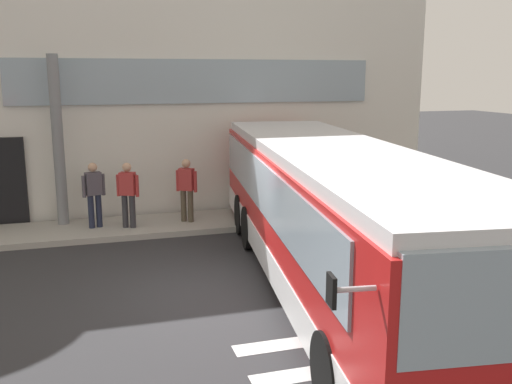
{
  "coord_description": "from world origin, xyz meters",
  "views": [
    {
      "loc": [
        -2.1,
        -9.86,
        3.99
      ],
      "look_at": [
        1.35,
        1.64,
        1.5
      ],
      "focal_mm": 39.87,
      "sensor_mm": 36.0,
      "label": 1
    }
  ],
  "objects_px": {
    "entry_support_column": "(58,141)",
    "safety_bollard_yellow": "(275,215)",
    "passenger_near_column": "(94,192)",
    "bus_main_foreground": "(333,219)",
    "passenger_at_curb_edge": "(187,187)",
    "passenger_by_doorway": "(128,190)"
  },
  "relations": [
    {
      "from": "entry_support_column",
      "to": "safety_bollard_yellow",
      "type": "distance_m",
      "value": 5.84
    },
    {
      "from": "safety_bollard_yellow",
      "to": "passenger_by_doorway",
      "type": "bearing_deg",
      "value": 165.05
    },
    {
      "from": "passenger_near_column",
      "to": "passenger_at_curb_edge",
      "type": "bearing_deg",
      "value": -1.89
    },
    {
      "from": "entry_support_column",
      "to": "passenger_by_doorway",
      "type": "height_order",
      "value": "entry_support_column"
    },
    {
      "from": "safety_bollard_yellow",
      "to": "bus_main_foreground",
      "type": "bearing_deg",
      "value": -92.78
    },
    {
      "from": "passenger_near_column",
      "to": "passenger_at_curb_edge",
      "type": "xyz_separation_m",
      "value": [
        2.35,
        -0.08,
        0.0
      ]
    },
    {
      "from": "passenger_at_curb_edge",
      "to": "safety_bollard_yellow",
      "type": "height_order",
      "value": "passenger_at_curb_edge"
    },
    {
      "from": "entry_support_column",
      "to": "passenger_by_doorway",
      "type": "distance_m",
      "value": 2.2
    },
    {
      "from": "bus_main_foreground",
      "to": "passenger_at_curb_edge",
      "type": "height_order",
      "value": "bus_main_foreground"
    },
    {
      "from": "entry_support_column",
      "to": "passenger_by_doorway",
      "type": "relative_size",
      "value": 2.59
    },
    {
      "from": "passenger_by_doorway",
      "to": "passenger_at_curb_edge",
      "type": "bearing_deg",
      "value": 5.39
    },
    {
      "from": "passenger_by_doorway",
      "to": "passenger_near_column",
      "type": "bearing_deg",
      "value": 165.22
    },
    {
      "from": "bus_main_foreground",
      "to": "passenger_at_curb_edge",
      "type": "relative_size",
      "value": 7.35
    },
    {
      "from": "passenger_near_column",
      "to": "bus_main_foreground",
      "type": "bearing_deg",
      "value": -50.61
    },
    {
      "from": "entry_support_column",
      "to": "bus_main_foreground",
      "type": "distance_m",
      "value": 7.73
    },
    {
      "from": "entry_support_column",
      "to": "passenger_near_column",
      "type": "height_order",
      "value": "entry_support_column"
    },
    {
      "from": "passenger_near_column",
      "to": "safety_bollard_yellow",
      "type": "distance_m",
      "value": 4.63
    },
    {
      "from": "passenger_by_doorway",
      "to": "safety_bollard_yellow",
      "type": "bearing_deg",
      "value": -14.95
    },
    {
      "from": "bus_main_foreground",
      "to": "safety_bollard_yellow",
      "type": "bearing_deg",
      "value": 87.22
    },
    {
      "from": "passenger_near_column",
      "to": "passenger_by_doorway",
      "type": "height_order",
      "value": "same"
    },
    {
      "from": "passenger_near_column",
      "to": "passenger_at_curb_edge",
      "type": "relative_size",
      "value": 1.0
    },
    {
      "from": "entry_support_column",
      "to": "safety_bollard_yellow",
      "type": "xyz_separation_m",
      "value": [
        5.23,
        -1.8,
        -1.87
      ]
    }
  ]
}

